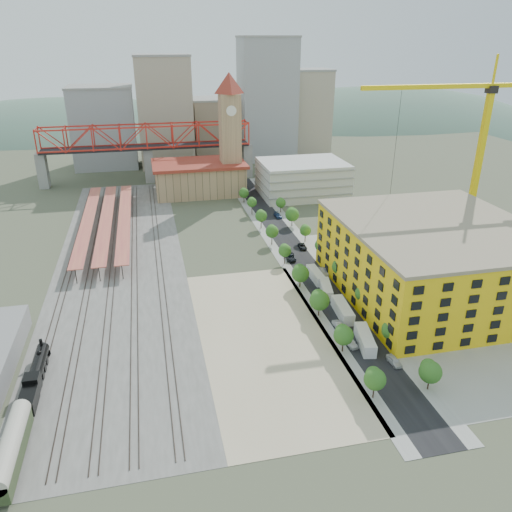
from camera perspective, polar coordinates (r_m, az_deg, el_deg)
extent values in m
plane|color=#474C38|center=(138.11, -0.36, -2.16)|extent=(400.00, 400.00, 0.00)
cube|color=#605E59|center=(151.78, -15.21, -0.54)|extent=(36.00, 165.00, 0.06)
cube|color=tan|center=(110.54, 1.09, -9.33)|extent=(28.00, 67.00, 0.06)
cube|color=black|center=(155.02, 4.25, 0.79)|extent=(12.00, 170.00, 0.06)
cube|color=gray|center=(153.62, 2.28, 0.61)|extent=(3.00, 170.00, 0.04)
cube|color=gray|center=(156.61, 6.18, 0.95)|extent=(3.00, 170.00, 0.04)
cube|color=gray|center=(137.82, 20.16, -3.78)|extent=(50.00, 90.00, 0.06)
cube|color=#382B23|center=(153.39, -20.69, -0.98)|extent=(0.12, 160.00, 0.18)
cube|color=#382B23|center=(153.17, -20.16, -0.93)|extent=(0.12, 160.00, 0.18)
cube|color=#382B23|center=(152.55, -18.47, -0.79)|extent=(0.12, 160.00, 0.18)
cube|color=#382B23|center=(152.38, -17.94, -0.74)|extent=(0.12, 160.00, 0.18)
cube|color=#382B23|center=(151.93, -16.24, -0.59)|extent=(0.12, 160.00, 0.18)
cube|color=#382B23|center=(151.82, -15.70, -0.54)|extent=(0.12, 160.00, 0.18)
cube|color=#382B23|center=(151.56, -13.98, -0.39)|extent=(0.12, 160.00, 0.18)
cube|color=#382B23|center=(151.50, -13.44, -0.35)|extent=(0.12, 160.00, 0.18)
cube|color=#382B23|center=(151.41, -11.35, -0.16)|extent=(0.12, 160.00, 0.18)
cube|color=#382B23|center=(151.43, -10.80, -0.11)|extent=(0.12, 160.00, 0.18)
cube|color=#CF734F|center=(176.94, -18.68, 3.90)|extent=(4.00, 80.00, 0.25)
cylinder|color=black|center=(177.59, -18.60, 3.30)|extent=(0.24, 0.24, 4.00)
cube|color=#CF734F|center=(176.33, -16.75, 4.09)|extent=(4.00, 80.00, 0.25)
cylinder|color=black|center=(176.98, -16.67, 3.48)|extent=(0.24, 0.24, 4.00)
cube|color=#CF734F|center=(175.93, -14.80, 4.27)|extent=(4.00, 80.00, 0.25)
cylinder|color=black|center=(176.58, -14.74, 3.66)|extent=(0.24, 0.24, 4.00)
cube|color=tan|center=(211.62, -6.48, 8.73)|extent=(36.00, 22.00, 12.00)
cube|color=maroon|center=(210.04, -6.56, 10.44)|extent=(38.00, 24.00, 1.20)
cube|color=tan|center=(208.24, -2.95, 12.56)|extent=(8.00, 8.00, 40.00)
pyramid|color=maroon|center=(204.66, -3.13, 20.27)|extent=(12.00, 12.00, 8.00)
cylinder|color=white|center=(201.98, -2.83, 16.24)|extent=(4.00, 0.30, 4.00)
cube|color=silver|center=(208.22, 5.31, 8.82)|extent=(34.00, 26.00, 14.00)
cube|color=gray|center=(236.60, -23.19, 8.96)|extent=(4.00, 6.00, 15.00)
cube|color=gray|center=(237.05, -1.03, 10.88)|extent=(4.00, 6.00, 15.00)
cube|color=gray|center=(232.51, -12.14, 10.10)|extent=(4.00, 6.00, 15.00)
cube|color=black|center=(230.82, -12.31, 12.03)|extent=(90.00, 9.00, 1.00)
cube|color=yellow|center=(132.56, 19.60, -0.50)|extent=(44.00, 50.00, 18.00)
cube|color=gray|center=(129.21, 20.17, 3.31)|extent=(44.60, 50.60, 0.80)
cube|color=#9EA0A3|center=(265.34, -16.98, 13.81)|extent=(30.00, 25.00, 38.00)
cube|color=#B2A58C|center=(258.95, -10.38, 15.78)|extent=(26.00, 22.00, 52.00)
cube|color=gray|center=(277.82, -4.64, 14.30)|extent=(24.00, 24.00, 30.00)
cube|color=#9EA0A3|center=(270.88, 1.27, 17.33)|extent=(28.00, 22.00, 60.00)
cube|color=#B2A58C|center=(283.24, 5.92, 15.87)|extent=(22.00, 20.00, 44.00)
cube|color=brown|center=(286.40, -7.79, 14.04)|extent=(20.00, 20.00, 26.00)
ellipsoid|color=#4C6B59|center=(406.03, -19.55, 3.94)|extent=(396.00, 216.00, 180.00)
ellipsoid|color=#4C6B59|center=(416.03, -2.54, 2.26)|extent=(484.00, 264.00, 220.00)
ellipsoid|color=#4C6B59|center=(444.00, 12.92, 6.09)|extent=(418.00, 228.00, 190.00)
cylinder|color=black|center=(107.52, -23.62, -11.22)|extent=(2.39, 11.49, 2.39)
cube|color=black|center=(102.42, -24.20, -13.09)|extent=(2.68, 2.87, 3.07)
cylinder|color=black|center=(110.55, -23.36, -9.08)|extent=(0.67, 0.67, 1.53)
sphere|color=black|center=(108.42, -23.56, -10.10)|extent=(0.96, 0.96, 0.96)
cone|color=black|center=(113.61, -22.97, -9.97)|extent=(2.49, 1.53, 2.49)
cube|color=black|center=(99.38, -24.58, -14.82)|extent=(2.68, 5.75, 2.68)
cube|color=#27381E|center=(89.86, -26.08, -19.48)|extent=(2.78, 17.24, 3.07)
cylinder|color=#ADA899|center=(88.81, -26.28, -18.70)|extent=(2.97, 17.24, 2.97)
cube|color=yellow|center=(164.20, 23.87, 8.59)|extent=(1.63, 1.63, 45.94)
cube|color=black|center=(160.44, 25.34, 16.84)|extent=(2.55, 2.55, 2.04)
cube|color=yellow|center=(149.78, 19.13, 17.80)|extent=(38.81, 1.71, 1.23)
cube|color=yellow|center=(164.03, 27.20, 16.98)|extent=(12.27, 1.38, 1.23)
cube|color=yellow|center=(160.09, 25.67, 18.63)|extent=(0.51, 0.51, 8.17)
cube|color=silver|center=(109.89, 12.35, -9.33)|extent=(4.57, 10.49, 2.78)
cube|color=silver|center=(119.80, 9.86, -6.11)|extent=(3.53, 10.52, 2.83)
cube|color=silver|center=(129.14, 8.00, -3.73)|extent=(4.25, 9.44, 2.50)
cube|color=silver|center=(135.84, 6.85, -2.20)|extent=(2.54, 9.38, 2.56)
imported|color=white|center=(109.52, 10.76, -9.69)|extent=(2.44, 4.72, 1.54)
imported|color=#97979C|center=(114.98, 9.41, -7.87)|extent=(1.78, 4.30, 1.38)
imported|color=black|center=(147.35, 3.96, -0.14)|extent=(3.22, 6.03, 1.61)
imported|color=navy|center=(147.60, 3.93, -0.16)|extent=(2.10, 4.62, 1.31)
imported|color=silver|center=(105.96, 15.51, -11.50)|extent=(2.00, 4.37, 1.45)
imported|color=#95959A|center=(139.24, 7.65, -1.79)|extent=(1.86, 4.90, 1.60)
imported|color=black|center=(155.52, 5.32, 1.08)|extent=(2.46, 4.82, 1.30)
imported|color=navy|center=(182.35, 2.49, 4.65)|extent=(2.28, 5.05, 1.44)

